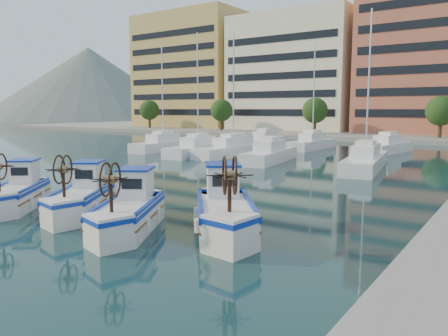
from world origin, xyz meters
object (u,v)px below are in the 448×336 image
Objects in this scene: fishing_boat_a at (17,192)px; fishing_boat_c at (129,210)px; fishing_boat_d at (225,209)px; fishing_boat_b at (82,196)px.

fishing_boat_c is at bearing -36.60° from fishing_boat_a.
fishing_boat_c reaches higher than fishing_boat_a.
fishing_boat_a is at bearing 153.32° from fishing_boat_d.
fishing_boat_c is at bearing 172.50° from fishing_boat_d.
fishing_boat_d is (6.54, 1.26, 0.08)m from fishing_boat_b.
fishing_boat_d is at bearing -26.97° from fishing_boat_a.
fishing_boat_a is 0.95× the size of fishing_boat_b.
fishing_boat_d reaches higher than fishing_boat_a.
fishing_boat_b is 0.98× the size of fishing_boat_c.
fishing_boat_c is (6.93, 0.32, 0.03)m from fishing_boat_a.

